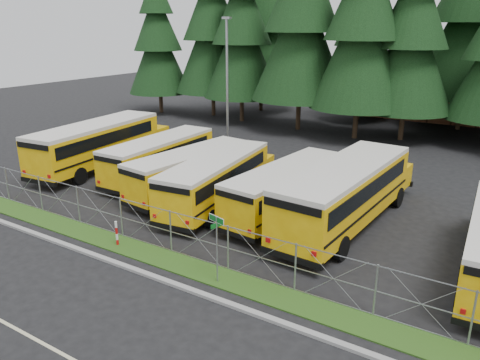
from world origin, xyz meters
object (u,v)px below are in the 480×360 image
at_px(bus_0, 101,145).
at_px(light_standard, 227,78).
at_px(bus_4, 219,180).
at_px(street_sign, 217,235).
at_px(striped_bollard, 117,234).
at_px(bus_2, 163,158).
at_px(bus_6, 348,195).
at_px(bus_3, 195,172).
at_px(bus_5, 289,190).

bearing_deg(bus_0, light_standard, 62.09).
bearing_deg(bus_4, street_sign, -62.79).
height_order(striped_bollard, light_standard, light_standard).
distance_m(bus_0, bus_2, 5.26).
distance_m(bus_4, street_sign, 8.46).
bearing_deg(light_standard, striped_bollard, -71.71).
bearing_deg(bus_2, bus_0, -176.29).
relative_size(bus_0, bus_2, 1.19).
bearing_deg(striped_bollard, bus_6, 44.00).
bearing_deg(striped_bollard, bus_3, 99.68).
relative_size(bus_6, street_sign, 4.39).
xyz_separation_m(bus_6, light_standard, (-14.02, 10.45, 3.89)).
xyz_separation_m(bus_0, bus_6, (18.03, -0.54, 0.02)).
distance_m(bus_2, bus_5, 9.76).
distance_m(bus_4, bus_5, 4.01).
xyz_separation_m(bus_6, street_sign, (-2.33, -7.95, 0.42)).
relative_size(bus_4, bus_5, 1.03).
bearing_deg(light_standard, bus_4, -58.51).
height_order(bus_6, street_sign, bus_6).
height_order(bus_3, bus_4, bus_4).
distance_m(bus_5, bus_6, 3.13).
xyz_separation_m(bus_4, bus_5, (3.93, 0.79, -0.05)).
relative_size(bus_0, bus_4, 1.16).
height_order(street_sign, light_standard, light_standard).
bearing_deg(bus_3, bus_5, 7.12).
distance_m(bus_3, light_standard, 12.38).
relative_size(bus_4, street_sign, 3.76).
relative_size(bus_0, street_sign, 4.34).
distance_m(bus_5, street_sign, 7.86).
bearing_deg(bus_4, bus_3, 154.90).
xyz_separation_m(bus_0, street_sign, (15.70, -8.50, 0.43)).
distance_m(bus_3, street_sign, 10.44).
height_order(bus_6, striped_bollard, bus_6).
bearing_deg(bus_6, bus_4, -168.92).
relative_size(bus_2, bus_6, 0.83).
bearing_deg(bus_4, bus_6, 1.00).
distance_m(bus_5, striped_bollard, 9.05).
bearing_deg(bus_3, street_sign, -41.29).
bearing_deg(street_sign, bus_4, 123.93).
height_order(bus_2, striped_bollard, bus_2).
bearing_deg(street_sign, bus_6, 73.64).
distance_m(bus_0, striped_bollard, 13.04).
height_order(bus_3, striped_bollard, bus_3).
distance_m(bus_0, light_standard, 11.37).
relative_size(bus_5, light_standard, 1.01).
height_order(bus_3, light_standard, light_standard).
bearing_deg(bus_0, bus_2, -0.82).
distance_m(bus_4, light_standard, 13.99).
height_order(bus_2, bus_6, bus_6).
relative_size(bus_3, light_standard, 0.99).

